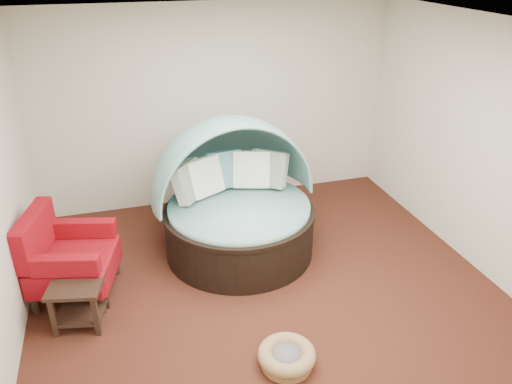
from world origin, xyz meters
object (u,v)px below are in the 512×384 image
object	(u,v)px
canopy_daybed	(236,192)
side_table	(79,296)
pet_basket	(287,356)
red_armchair	(66,257)

from	to	relation	value
canopy_daybed	side_table	distance (m)	2.11
pet_basket	red_armchair	xyz separation A→B (m)	(-1.90, 1.66, 0.36)
canopy_daybed	side_table	size ratio (longest dim) A/B	3.41
canopy_daybed	pet_basket	world-z (taller)	canopy_daybed
canopy_daybed	pet_basket	bearing A→B (deg)	-97.07
canopy_daybed	red_armchair	bearing A→B (deg)	-174.00
canopy_daybed	pet_basket	size ratio (longest dim) A/B	3.41
pet_basket	red_armchair	size ratio (longest dim) A/B	0.59
canopy_daybed	pet_basket	xyz separation A→B (m)	(-0.06, -2.05, -0.67)
red_armchair	canopy_daybed	bearing A→B (deg)	25.68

